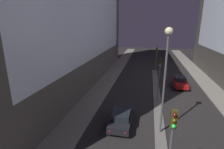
{
  "coord_description": "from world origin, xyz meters",
  "views": [
    {
      "loc": [
        -1.33,
        -5.15,
        9.01
      ],
      "look_at": [
        -7.47,
        23.69,
        0.5
      ],
      "focal_mm": 28.0,
      "sensor_mm": 36.0,
      "label": 1
    }
  ],
  "objects_px": {
    "traffic_light_mid": "(159,70)",
    "car_left_lane": "(122,117)",
    "street_lamp": "(166,61)",
    "car_right_lane": "(180,82)",
    "traffic_light_far": "(157,55)",
    "traffic_light_near": "(172,136)"
  },
  "relations": [
    {
      "from": "street_lamp",
      "to": "car_left_lane",
      "type": "bearing_deg",
      "value": 169.55
    },
    {
      "from": "car_left_lane",
      "to": "car_right_lane",
      "type": "relative_size",
      "value": 1.09
    },
    {
      "from": "traffic_light_far",
      "to": "car_right_lane",
      "type": "xyz_separation_m",
      "value": [
        3.44,
        -4.87,
        -3.04
      ]
    },
    {
      "from": "street_lamp",
      "to": "car_right_lane",
      "type": "bearing_deg",
      "value": 74.71
    },
    {
      "from": "traffic_light_near",
      "to": "street_lamp",
      "type": "distance_m",
      "value": 6.4
    },
    {
      "from": "traffic_light_mid",
      "to": "street_lamp",
      "type": "height_order",
      "value": "street_lamp"
    },
    {
      "from": "street_lamp",
      "to": "car_right_lane",
      "type": "distance_m",
      "value": 14.19
    },
    {
      "from": "car_left_lane",
      "to": "traffic_light_mid",
      "type": "bearing_deg",
      "value": 61.13
    },
    {
      "from": "street_lamp",
      "to": "traffic_light_near",
      "type": "bearing_deg",
      "value": -90.0
    },
    {
      "from": "traffic_light_near",
      "to": "traffic_light_mid",
      "type": "distance_m",
      "value": 12.75
    },
    {
      "from": "traffic_light_mid",
      "to": "street_lamp",
      "type": "xyz_separation_m",
      "value": [
        0.0,
        -6.88,
        2.54
      ]
    },
    {
      "from": "traffic_light_far",
      "to": "street_lamp",
      "type": "bearing_deg",
      "value": -90.0
    },
    {
      "from": "traffic_light_near",
      "to": "traffic_light_far",
      "type": "xyz_separation_m",
      "value": [
        0.0,
        23.33,
        0.0
      ]
    },
    {
      "from": "street_lamp",
      "to": "car_left_lane",
      "type": "xyz_separation_m",
      "value": [
        -3.44,
        0.63,
        -5.59
      ]
    },
    {
      "from": "traffic_light_mid",
      "to": "car_right_lane",
      "type": "bearing_deg",
      "value": 58.93
    },
    {
      "from": "traffic_light_near",
      "to": "car_left_lane",
      "type": "bearing_deg",
      "value": 117.85
    },
    {
      "from": "traffic_light_far",
      "to": "car_right_lane",
      "type": "distance_m",
      "value": 6.69
    },
    {
      "from": "traffic_light_mid",
      "to": "car_left_lane",
      "type": "bearing_deg",
      "value": -118.87
    },
    {
      "from": "traffic_light_mid",
      "to": "car_left_lane",
      "type": "relative_size",
      "value": 1.08
    },
    {
      "from": "street_lamp",
      "to": "traffic_light_mid",
      "type": "bearing_deg",
      "value": 90.0
    },
    {
      "from": "street_lamp",
      "to": "car_right_lane",
      "type": "height_order",
      "value": "street_lamp"
    },
    {
      "from": "traffic_light_mid",
      "to": "car_right_lane",
      "type": "relative_size",
      "value": 1.18
    }
  ]
}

